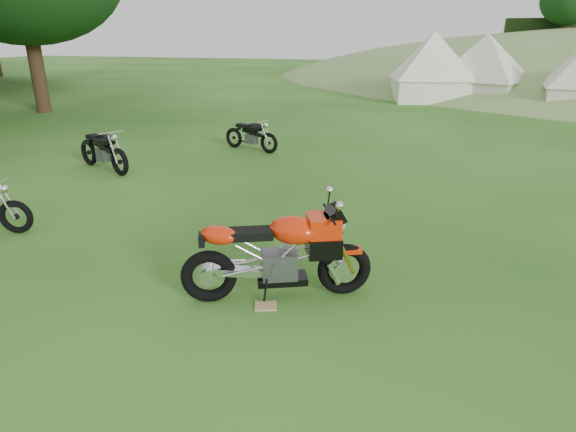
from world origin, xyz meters
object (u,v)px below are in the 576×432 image
(sport_motorcycle, at_px, (277,248))
(tent_mid, at_px, (484,70))
(vintage_moto_c, at_px, (103,149))
(vintage_moto_d, at_px, (251,134))
(plywood_board, at_px, (266,306))
(tent_left, at_px, (432,69))

(sport_motorcycle, height_order, tent_mid, tent_mid)
(vintage_moto_c, distance_m, tent_mid, 18.60)
(vintage_moto_d, bearing_deg, sport_motorcycle, -48.35)
(sport_motorcycle, distance_m, vintage_moto_c, 7.25)
(plywood_board, distance_m, tent_left, 20.57)
(vintage_moto_c, bearing_deg, tent_mid, 84.41)
(tent_mid, bearing_deg, tent_left, -150.96)
(vintage_moto_d, height_order, tent_mid, tent_mid)
(sport_motorcycle, relative_size, vintage_moto_c, 1.10)
(tent_mid, bearing_deg, sport_motorcycle, -77.19)
(plywood_board, distance_m, tent_mid, 21.11)
(tent_mid, bearing_deg, plywood_board, -77.23)
(sport_motorcycle, xyz_separation_m, vintage_moto_c, (-5.79, 4.35, -0.13))
(plywood_board, xyz_separation_m, vintage_moto_d, (-3.21, 7.62, 0.45))
(tent_left, bearing_deg, vintage_moto_c, -125.66)
(tent_left, bearing_deg, vintage_moto_d, -120.86)
(vintage_moto_c, distance_m, tent_left, 17.30)
(sport_motorcycle, distance_m, tent_mid, 20.80)
(vintage_moto_d, xyz_separation_m, tent_mid, (6.64, 13.15, 0.99))
(sport_motorcycle, bearing_deg, plywood_board, -126.87)
(plywood_board, bearing_deg, sport_motorcycle, 77.38)
(vintage_moto_d, distance_m, tent_mid, 14.77)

